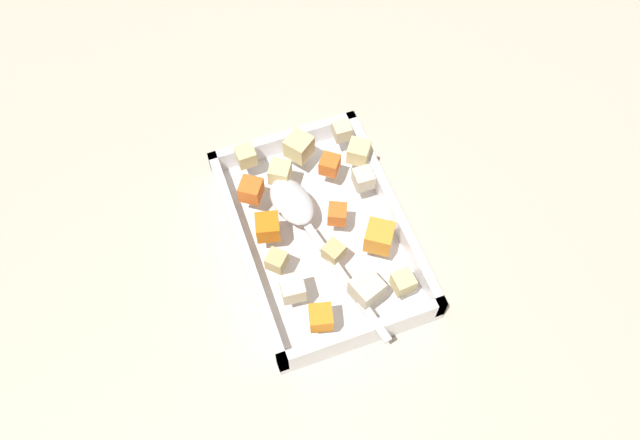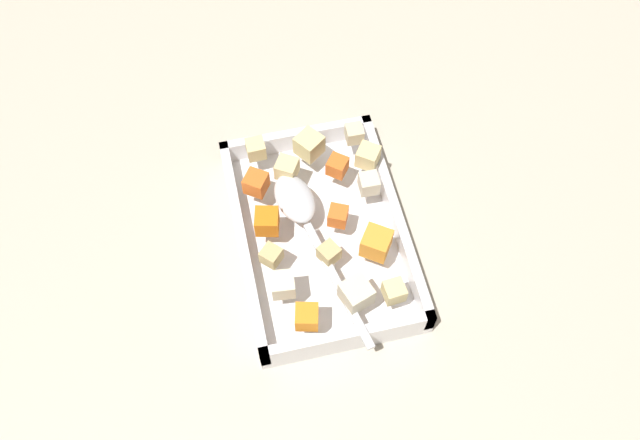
% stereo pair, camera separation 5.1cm
% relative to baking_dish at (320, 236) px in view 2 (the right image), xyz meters
% --- Properties ---
extents(ground_plane, '(4.00, 4.00, 0.00)m').
position_rel_baking_dish_xyz_m(ground_plane, '(0.02, 0.01, -0.01)').
color(ground_plane, '#BCB29E').
extents(baking_dish, '(0.31, 0.21, 0.05)m').
position_rel_baking_dish_xyz_m(baking_dish, '(0.00, 0.00, 0.00)').
color(baking_dish, silver).
rests_on(baking_dish, ground_plane).
extents(carrot_chunk_mid_left, '(0.03, 0.03, 0.02)m').
position_rel_baking_dish_xyz_m(carrot_chunk_mid_left, '(0.00, 0.02, 0.05)').
color(carrot_chunk_mid_left, orange).
rests_on(carrot_chunk_mid_left, baking_dish).
extents(carrot_chunk_heap_top, '(0.04, 0.04, 0.03)m').
position_rel_baking_dish_xyz_m(carrot_chunk_heap_top, '(-0.01, -0.07, 0.05)').
color(carrot_chunk_heap_top, orange).
rests_on(carrot_chunk_heap_top, baking_dish).
extents(carrot_chunk_far_right, '(0.04, 0.04, 0.03)m').
position_rel_baking_dish_xyz_m(carrot_chunk_far_right, '(-0.07, -0.07, 0.05)').
color(carrot_chunk_far_right, orange).
rests_on(carrot_chunk_far_right, baking_dish).
extents(carrot_chunk_center, '(0.05, 0.05, 0.03)m').
position_rel_baking_dish_xyz_m(carrot_chunk_center, '(0.05, 0.06, 0.05)').
color(carrot_chunk_center, orange).
rests_on(carrot_chunk_center, baking_dish).
extents(carrot_chunk_corner_nw, '(0.03, 0.03, 0.03)m').
position_rel_baking_dish_xyz_m(carrot_chunk_corner_nw, '(0.12, -0.04, 0.05)').
color(carrot_chunk_corner_nw, orange).
rests_on(carrot_chunk_corner_nw, baking_dish).
extents(carrot_chunk_rim_edge, '(0.03, 0.03, 0.02)m').
position_rel_baking_dish_xyz_m(carrot_chunk_rim_edge, '(-0.07, 0.04, 0.05)').
color(carrot_chunk_rim_edge, orange).
rests_on(carrot_chunk_rim_edge, baking_dish).
extents(potato_chunk_near_right, '(0.03, 0.03, 0.02)m').
position_rel_baking_dish_xyz_m(potato_chunk_near_right, '(-0.12, -0.06, 0.05)').
color(potato_chunk_near_right, '#E0CC89').
rests_on(potato_chunk_near_right, baking_dish).
extents(potato_chunk_corner_sw, '(0.04, 0.04, 0.03)m').
position_rel_baking_dish_xyz_m(potato_chunk_corner_sw, '(-0.11, 0.01, 0.05)').
color(potato_chunk_corner_sw, '#E0CC89').
rests_on(potato_chunk_corner_sw, baking_dish).
extents(potato_chunk_near_left, '(0.03, 0.03, 0.02)m').
position_rel_baking_dish_xyz_m(potato_chunk_near_left, '(0.04, -0.07, 0.05)').
color(potato_chunk_near_left, tan).
rests_on(potato_chunk_near_left, baking_dish).
extents(potato_chunk_corner_se, '(0.04, 0.04, 0.03)m').
position_rel_baking_dish_xyz_m(potato_chunk_corner_se, '(-0.08, -0.03, 0.05)').
color(potato_chunk_corner_se, '#E0CC89').
rests_on(potato_chunk_corner_se, baking_dish).
extents(potato_chunk_far_left, '(0.03, 0.03, 0.02)m').
position_rel_baking_dish_xyz_m(potato_chunk_far_left, '(0.12, 0.06, 0.05)').
color(potato_chunk_far_left, '#E0CC89').
rests_on(potato_chunk_far_left, baking_dish).
extents(potato_chunk_corner_ne, '(0.02, 0.02, 0.02)m').
position_rel_baking_dish_xyz_m(potato_chunk_corner_ne, '(-0.12, 0.08, 0.05)').
color(potato_chunk_corner_ne, beige).
rests_on(potato_chunk_corner_ne, baking_dish).
extents(potato_chunk_back_center, '(0.03, 0.03, 0.03)m').
position_rel_baking_dish_xyz_m(potato_chunk_back_center, '(0.08, -0.06, 0.05)').
color(potato_chunk_back_center, beige).
rests_on(potato_chunk_back_center, baking_dish).
extents(potato_chunk_front_center, '(0.03, 0.03, 0.02)m').
position_rel_baking_dish_xyz_m(potato_chunk_front_center, '(0.05, 0.00, 0.05)').
color(potato_chunk_front_center, tan).
rests_on(potato_chunk_front_center, baking_dish).
extents(potato_chunk_under_handle, '(0.04, 0.04, 0.03)m').
position_rel_baking_dish_xyz_m(potato_chunk_under_handle, '(-0.08, 0.08, 0.05)').
color(potato_chunk_under_handle, '#E0CC89').
rests_on(potato_chunk_under_handle, baking_dish).
extents(parsnip_chunk_near_spoon, '(0.04, 0.04, 0.03)m').
position_rel_baking_dish_xyz_m(parsnip_chunk_near_spoon, '(0.11, 0.02, 0.05)').
color(parsnip_chunk_near_spoon, beige).
rests_on(parsnip_chunk_near_spoon, baking_dish).
extents(parsnip_chunk_mid_right, '(0.03, 0.03, 0.02)m').
position_rel_baking_dish_xyz_m(parsnip_chunk_mid_right, '(-0.04, 0.07, 0.05)').
color(parsnip_chunk_mid_right, beige).
rests_on(parsnip_chunk_mid_right, baking_dish).
extents(serving_spoon, '(0.26, 0.08, 0.02)m').
position_rel_baking_dish_xyz_m(serving_spoon, '(-0.02, -0.02, 0.04)').
color(serving_spoon, silver).
rests_on(serving_spoon, baking_dish).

